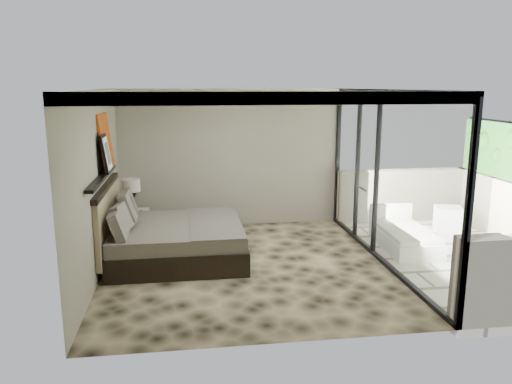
{
  "coord_description": "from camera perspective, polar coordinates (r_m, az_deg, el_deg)",
  "views": [
    {
      "loc": [
        -0.92,
        -7.57,
        2.86
      ],
      "look_at": [
        0.22,
        0.4,
        1.14
      ],
      "focal_mm": 35.0,
      "sensor_mm": 36.0,
      "label": 1
    }
  ],
  "objects": [
    {
      "name": "lounger",
      "position": [
        9.39,
        16.51,
        -4.91
      ],
      "size": [
        0.88,
        1.65,
        0.63
      ],
      "rotation": [
        0.0,
        0.0,
        -0.05
      ],
      "color": "silver",
      "rests_on": "terrace_slab"
    },
    {
      "name": "glass_wall",
      "position": [
        8.33,
        14.38,
        1.62
      ],
      "size": [
        0.08,
        5.0,
        2.8
      ],
      "primitive_type": "cube",
      "color": "white",
      "rests_on": "floor"
    },
    {
      "name": "bed",
      "position": [
        8.48,
        -9.68,
        -5.21
      ],
      "size": [
        2.24,
        2.17,
        1.24
      ],
      "color": "black",
      "rests_on": "floor"
    },
    {
      "name": "terrace_slab",
      "position": [
        9.36,
        22.49,
        -7.04
      ],
      "size": [
        3.0,
        5.0,
        0.12
      ],
      "primitive_type": "cube",
      "color": "beige",
      "rests_on": "ground"
    },
    {
      "name": "framed_print",
      "position": [
        8.11,
        -16.75,
        4.25
      ],
      "size": [
        0.11,
        0.5,
        0.6
      ],
      "primitive_type": "cube",
      "rotation": [
        0.0,
        -0.14,
        0.0
      ],
      "color": "black",
      "rests_on": "picture_ledge"
    },
    {
      "name": "ceiling",
      "position": [
        7.63,
        -1.21,
        11.57
      ],
      "size": [
        4.5,
        5.0,
        0.02
      ],
      "primitive_type": "cube",
      "color": "silver",
      "rests_on": "back_wall"
    },
    {
      "name": "abstract_canvas",
      "position": [
        8.46,
        -16.82,
        5.58
      ],
      "size": [
        0.13,
        0.9,
        0.9
      ],
      "primitive_type": "cube",
      "rotation": [
        0.0,
        -0.1,
        0.0
      ],
      "color": "#B2470F",
      "rests_on": "picture_ledge"
    },
    {
      "name": "ottoman",
      "position": [
        10.67,
        21.1,
        -2.92
      ],
      "size": [
        0.62,
        0.62,
        0.49
      ],
      "primitive_type": "cube",
      "rotation": [
        0.0,
        0.0,
        -0.3
      ],
      "color": "white",
      "rests_on": "terrace_slab"
    },
    {
      "name": "picture_ledge",
      "position": [
        7.89,
        -17.19,
        1.63
      ],
      "size": [
        0.12,
        2.2,
        0.05
      ],
      "primitive_type": "cube",
      "color": "black",
      "rests_on": "left_wall"
    },
    {
      "name": "back_wall",
      "position": [
        10.21,
        -2.87,
        3.85
      ],
      "size": [
        4.5,
        0.02,
        2.8
      ],
      "primitive_type": "cube",
      "color": "gray",
      "rests_on": "floor"
    },
    {
      "name": "table_lamp",
      "position": [
        9.67,
        -14.06,
        0.12
      ],
      "size": [
        0.34,
        0.34,
        0.62
      ],
      "color": "black",
      "rests_on": "nightstand"
    },
    {
      "name": "floor",
      "position": [
        8.14,
        -1.13,
        -8.47
      ],
      "size": [
        5.0,
        5.0,
        0.0
      ],
      "primitive_type": "plane",
      "color": "black",
      "rests_on": "ground"
    },
    {
      "name": "nightstand",
      "position": [
        9.83,
        -13.62,
        -3.59
      ],
      "size": [
        0.59,
        0.59,
        0.52
      ],
      "primitive_type": "cube",
      "rotation": [
        0.0,
        0.0,
        -0.14
      ],
      "color": "black",
      "rests_on": "floor"
    },
    {
      "name": "left_wall",
      "position": [
        7.82,
        -17.69,
        0.76
      ],
      "size": [
        0.02,
        5.0,
        2.8
      ],
      "primitive_type": "cube",
      "color": "gray",
      "rests_on": "floor"
    }
  ]
}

